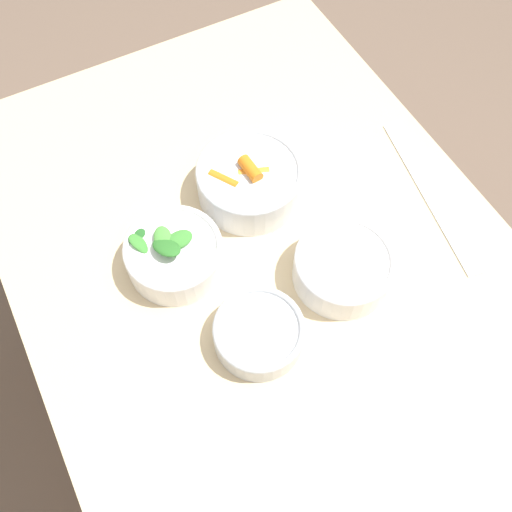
# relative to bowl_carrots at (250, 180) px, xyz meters

# --- Properties ---
(ground_plane) EXTENTS (10.00, 10.00, 0.00)m
(ground_plane) POSITION_rel_bowl_carrots_xyz_m (0.21, -0.04, -0.79)
(ground_plane) COLOR brown
(dining_table) EXTENTS (1.25, 0.78, 0.76)m
(dining_table) POSITION_rel_bowl_carrots_xyz_m (0.21, -0.04, -0.16)
(dining_table) COLOR beige
(dining_table) RESTS_ON ground_plane
(bowl_carrots) EXTENTS (0.18, 0.18, 0.08)m
(bowl_carrots) POSITION_rel_bowl_carrots_xyz_m (0.00, 0.00, 0.00)
(bowl_carrots) COLOR silver
(bowl_carrots) RESTS_ON dining_table
(bowl_greens) EXTENTS (0.15, 0.15, 0.08)m
(bowl_greens) POSITION_rel_bowl_carrots_xyz_m (0.07, -0.17, -0.00)
(bowl_greens) COLOR white
(bowl_greens) RESTS_ON dining_table
(bowl_beans_hotdog) EXTENTS (0.15, 0.15, 0.06)m
(bowl_beans_hotdog) POSITION_rel_bowl_carrots_xyz_m (0.21, 0.05, -0.01)
(bowl_beans_hotdog) COLOR white
(bowl_beans_hotdog) RESTS_ON dining_table
(bowl_cookies) EXTENTS (0.13, 0.13, 0.05)m
(bowl_cookies) POSITION_rel_bowl_carrots_xyz_m (0.24, -0.11, -0.01)
(bowl_cookies) COLOR silver
(bowl_cookies) RESTS_ON dining_table
(ruler) EXTENTS (0.33, 0.09, 0.00)m
(ruler) POSITION_rel_bowl_carrots_xyz_m (0.15, 0.27, -0.03)
(ruler) COLOR silver
(ruler) RESTS_ON dining_table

